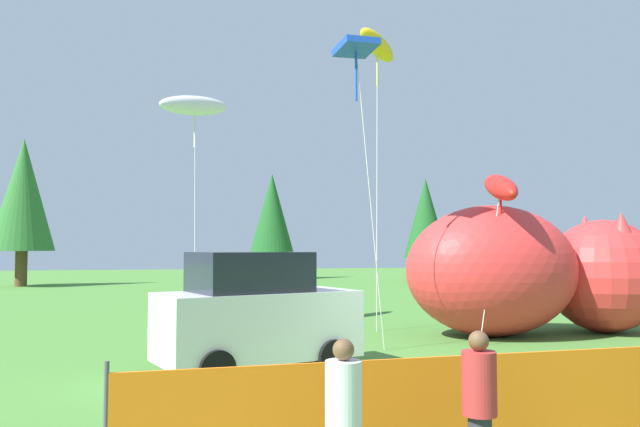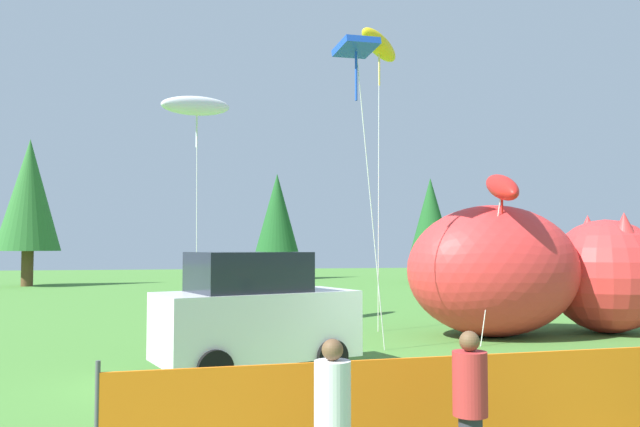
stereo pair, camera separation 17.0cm
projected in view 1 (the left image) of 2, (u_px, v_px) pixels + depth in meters
The scene contains 13 objects.
ground_plane at pixel (445, 388), 10.79m from camera, with size 120.00×120.00×0.00m, color #477F33.
parked_car at pixel (256, 314), 12.18m from camera, with size 4.19×2.88×2.34m.
inflatable_cat at pixel (528, 275), 17.39m from camera, with size 7.53×3.61×3.59m.
safety_fence at pixel (495, 405), 7.31m from camera, with size 8.71×0.52×1.30m.
spectator_in_blue_shirt at pixel (479, 404), 6.24m from camera, with size 0.35×0.35×1.60m.
spectator_in_red_shirt at pixel (343, 417), 5.79m from camera, with size 0.34×0.34×1.58m.
kite_red_lizard at pixel (500, 188), 16.37m from camera, with size 1.56×2.62×4.62m.
kite_blue_box at pixel (356, 53), 14.97m from camera, with size 1.23×1.07×7.41m.
kite_yellow_hero at pixel (377, 47), 19.81m from camera, with size 1.87×2.11×9.45m.
kite_white_ghost at pixel (195, 106), 19.30m from camera, with size 2.57×2.39×7.37m.
horizon_tree_east at pixel (426, 218), 42.58m from camera, with size 3.01×3.01×7.17m.
horizon_tree_west at pixel (272, 214), 47.82m from camera, with size 3.39×3.39×8.10m.
horizon_tree_mid at pixel (23, 195), 38.95m from camera, with size 3.88×3.88×9.27m.
Camera 1 is at (-4.38, -10.25, 2.44)m, focal length 35.00 mm.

